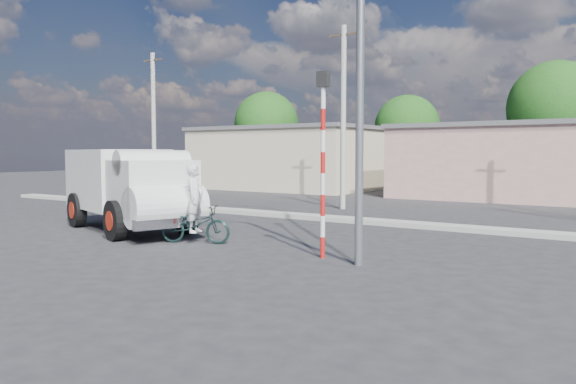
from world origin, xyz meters
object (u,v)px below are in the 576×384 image
Objects in this scene: cyclist at (195,209)px; traffic_pole at (323,148)px; truck at (131,186)px; bicycle at (195,224)px; streetlight at (354,38)px.

traffic_pole is (4.00, 0.10, 1.66)m from cyclist.
truck is 3.36× the size of bicycle.
bicycle is at bearing -178.54° from traffic_pole.
cyclist is 4.33m from traffic_pole.
cyclist is at bearing -178.54° from traffic_pole.
bicycle is 0.22× the size of streetlight.
streetlight reaches higher than truck.
truck is at bearing 175.99° from traffic_pole.
streetlight is (4.94, -0.20, 4.03)m from cyclist.
traffic_pole is at bearing 15.05° from truck.
truck reaches higher than bicycle.
streetlight is (8.28, -0.81, 3.53)m from truck.
truck is 0.74× the size of streetlight.
bicycle is 6.65m from streetlight.
bicycle is at bearing 177.70° from streetlight.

